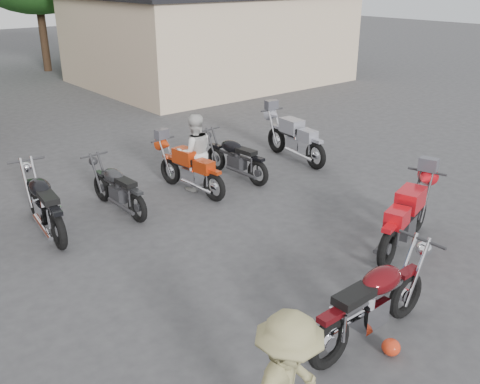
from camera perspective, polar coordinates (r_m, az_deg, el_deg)
ground at (r=7.99m, az=12.46°, el=-11.15°), size 90.00×90.00×0.00m
stucco_building at (r=23.65m, az=-3.31°, el=15.96°), size 10.00×8.00×3.50m
vintage_motorcycle at (r=6.93m, az=14.09°, el=-10.83°), size 2.15×0.74×1.24m
sportbike at (r=9.31m, az=17.32°, el=-2.32°), size 2.23×1.26×1.23m
helmet at (r=7.03m, az=15.81°, el=-15.64°), size 0.29×0.29×0.21m
person_light at (r=11.34m, az=-4.85°, el=4.21°), size 0.97×0.86×1.66m
row_bike_2 at (r=10.08m, az=-20.25°, el=-0.80°), size 0.91×2.18×1.23m
row_bike_3 at (r=10.60m, az=-12.98°, el=0.71°), size 0.69×1.87×1.07m
row_bike_4 at (r=11.29m, az=-5.38°, el=2.66°), size 0.86×1.99×1.12m
row_bike_5 at (r=12.06m, az=-0.54°, el=3.98°), size 0.78×1.93×1.09m
row_bike_6 at (r=13.30m, az=5.84°, el=5.93°), size 0.92×2.18×1.23m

